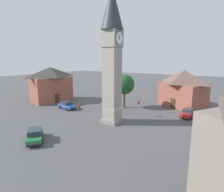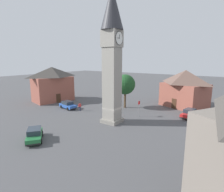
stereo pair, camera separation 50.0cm
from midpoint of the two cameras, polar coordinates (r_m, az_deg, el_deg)
name	(u,v)px [view 1 (the left image)]	position (r m, az deg, el deg)	size (l,w,h in m)	color
ground_plane	(112,122)	(30.01, -0.48, -8.14)	(200.00, 200.00, 0.00)	#4C4C4F
clock_tower	(112,45)	(28.36, -0.52, 15.55)	(3.40, 3.40, 20.66)	gray
car_blue_kerb	(67,105)	(38.85, -14.26, -2.77)	(2.34, 4.35, 1.53)	#2D5BB7
car_silver_kerb	(35,135)	(25.25, -23.46, -11.13)	(3.85, 4.30, 1.53)	#236B38
car_red_corner	(189,113)	(34.81, 22.40, -4.93)	(4.33, 2.28, 1.53)	red
pedestrian	(79,106)	(36.64, -10.60, -3.06)	(0.46, 0.39, 1.69)	#2D3351
tree	(124,85)	(37.86, 3.51, 3.60)	(4.15, 4.15, 7.02)	brown
building_shop_left	(51,84)	(46.49, -18.75, 3.58)	(10.18, 7.41, 8.23)	#995142
building_corner_back	(183,88)	(41.75, 21.05, 2.34)	(9.43, 10.64, 7.84)	#995142
road_sign	(139,106)	(32.71, 7.87, -3.11)	(0.60, 0.07, 2.80)	gray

